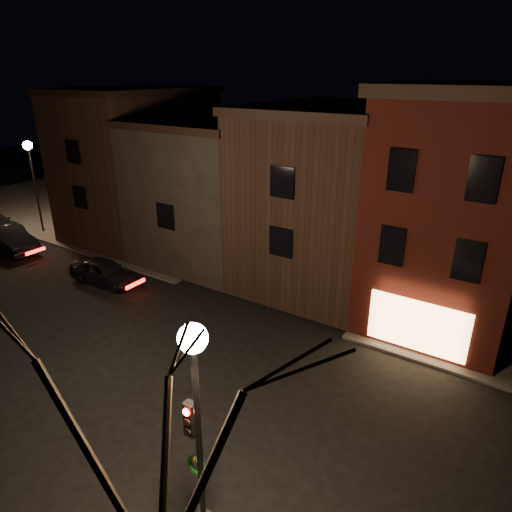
# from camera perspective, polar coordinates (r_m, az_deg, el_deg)

# --- Properties ---
(ground) EXTENTS (120.00, 120.00, 0.00)m
(ground) POSITION_cam_1_polar(r_m,az_deg,el_deg) (19.66, -9.30, -12.38)
(ground) COLOR black
(ground) RESTS_ON ground
(sidewalk_far_left) EXTENTS (30.00, 30.00, 0.12)m
(sidewalk_far_left) POSITION_cam_1_polar(r_m,az_deg,el_deg) (45.87, -11.20, 7.96)
(sidewalk_far_left) COLOR #2D2B28
(sidewalk_far_left) RESTS_ON ground
(corner_building) EXTENTS (6.50, 8.50, 10.50)m
(corner_building) POSITION_cam_1_polar(r_m,az_deg,el_deg) (22.09, 23.55, 5.49)
(corner_building) COLOR #3D100B
(corner_building) RESTS_ON ground
(row_building_a) EXTENTS (7.30, 10.30, 9.40)m
(row_building_a) POSITION_cam_1_polar(r_m,az_deg,el_deg) (25.00, 9.10, 7.52)
(row_building_a) COLOR black
(row_building_a) RESTS_ON ground
(row_building_b) EXTENTS (7.80, 10.30, 8.40)m
(row_building_b) POSITION_cam_1_polar(r_m,az_deg,el_deg) (28.76, -4.31, 8.64)
(row_building_b) COLOR black
(row_building_b) RESTS_ON ground
(row_building_c) EXTENTS (7.30, 10.30, 9.90)m
(row_building_c) POSITION_cam_1_polar(r_m,az_deg,el_deg) (33.43, -14.47, 11.26)
(row_building_c) COLOR black
(row_building_c) RESTS_ON ground
(street_lamp_near) EXTENTS (0.60, 0.60, 6.48)m
(street_lamp_near) POSITION_cam_1_polar(r_m,az_deg,el_deg) (9.64, -7.56, -15.78)
(street_lamp_near) COLOR black
(street_lamp_near) RESTS_ON sidewalk_near_right
(street_lamp_far) EXTENTS (0.60, 0.60, 6.48)m
(street_lamp_far) POSITION_cam_1_polar(r_m,az_deg,el_deg) (35.68, -26.34, 10.50)
(street_lamp_far) COLOR black
(street_lamp_far) RESTS_ON sidewalk_far_left
(traffic_signal) EXTENTS (0.58, 0.38, 4.05)m
(traffic_signal) POSITION_cam_1_polar(r_m,az_deg,el_deg) (11.79, -7.67, -22.62)
(traffic_signal) COLOR black
(traffic_signal) RESTS_ON sidewalk_near_right
(bare_tree_right) EXTENTS (6.40, 6.40, 8.50)m
(bare_tree_right) POSITION_cam_1_polar(r_m,az_deg,el_deg) (7.00, -13.60, -23.51)
(bare_tree_right) COLOR black
(bare_tree_right) RESTS_ON sidewalk_near_right
(parked_car_a) EXTENTS (4.27, 2.00, 1.41)m
(parked_car_a) POSITION_cam_1_polar(r_m,az_deg,el_deg) (26.66, -18.47, -1.85)
(parked_car_a) COLOR black
(parked_car_a) RESTS_ON ground
(parked_car_b) EXTENTS (5.23, 2.16, 1.68)m
(parked_car_b) POSITION_cam_1_polar(r_m,az_deg,el_deg) (33.94, -28.55, 1.92)
(parked_car_b) COLOR black
(parked_car_b) RESTS_ON ground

